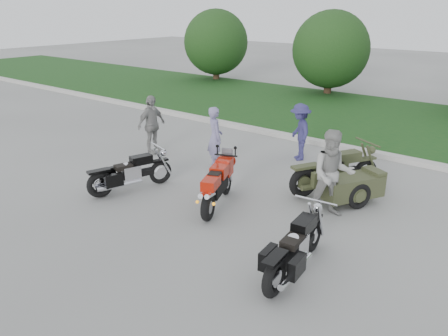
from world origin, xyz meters
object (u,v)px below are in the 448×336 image
Objects in this scene: person_stripe at (215,137)px; person_back at (152,125)px; cruiser_sidecar at (343,181)px; cruiser_left at (128,175)px; cruiser_right at (294,251)px; person_grey at (332,174)px; sportbike_red at (217,184)px; person_denim at (300,132)px.

person_back is (-2.21, -0.24, 0.03)m from person_stripe.
cruiser_sidecar is at bearing -87.23° from person_back.
cruiser_right is at bearing 11.29° from cruiser_left.
cruiser_right is at bearing -113.11° from person_grey.
person_stripe is 0.90× the size of person_grey.
person_back is at bearing 149.95° from cruiser_right.
person_grey reaches higher than sportbike_red.
person_stripe is (0.54, 2.58, 0.41)m from cruiser_left.
cruiser_right is 1.35× the size of person_denim.
cruiser_sidecar is 1.38× the size of person_stripe.
person_denim is (-0.20, 3.91, 0.26)m from sportbike_red.
cruiser_left is at bearing -118.13° from cruiser_sidecar.
cruiser_sidecar is 1.24× the size of person_grey.
person_back reaches higher than sportbike_red.
cruiser_sidecar is 2.82m from person_denim.
sportbike_red is 3.92m from person_denim.
person_back is (-6.45, 2.90, 0.43)m from cruiser_right.
cruiser_right is 5.81m from person_denim.
person_denim is (1.48, 1.94, -0.02)m from person_stripe.
person_back is at bearing 133.90° from sportbike_red.
person_stripe is 3.84m from person_grey.
person_stripe is at bearing 96.33° from cruiser_left.
cruiser_sidecar is at bearing 51.26° from cruiser_left.
person_stripe is 1.03× the size of person_denim.
person_denim is at bearing -60.33° from person_back.
sportbike_red is 0.82× the size of cruiser_sidecar.
person_stripe reaches higher than sportbike_red.
person_grey is (2.08, 1.16, 0.37)m from sportbike_red.
person_grey is at bearing -53.16° from cruiser_sidecar.
person_grey reaches higher than cruiser_left.
person_back is (-5.97, 0.56, -0.06)m from person_grey.
sportbike_red is 0.91× the size of cruiser_left.
person_stripe reaches higher than cruiser_sidecar.
person_grey reaches higher than person_stripe.
cruiser_left is 1.11× the size of person_grey.
person_stripe is at bearing 108.23° from sportbike_red.
sportbike_red is at bearing 33.67° from cruiser_left.
person_stripe is 2.44m from person_denim.
person_denim reaches higher than sportbike_red.
person_denim is at bearing -92.74° from person_stripe.
person_back is (-3.89, 1.72, 0.31)m from sportbike_red.
person_denim reaches higher than cruiser_sidecar.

